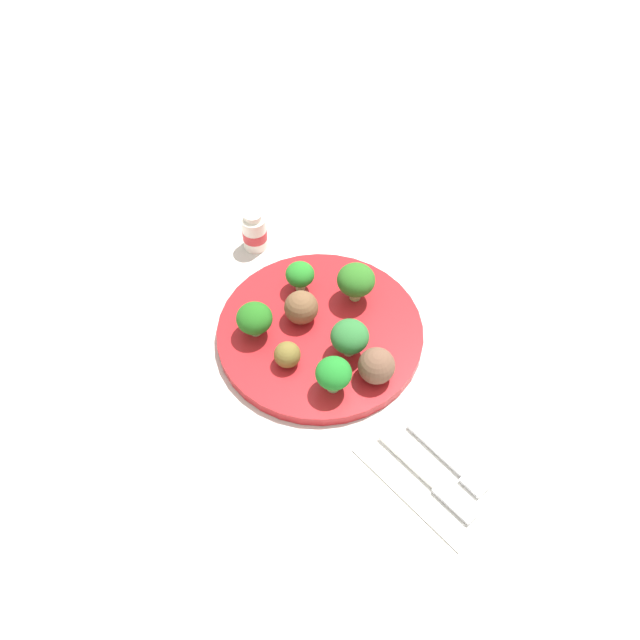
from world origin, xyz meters
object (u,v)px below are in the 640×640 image
(napkin, at_px, (435,468))
(fork, at_px, (451,461))
(broccoli_floret_mid_left, at_px, (254,319))
(broccoli_floret_back_right, at_px, (350,337))
(broccoli_floret_center, at_px, (356,280))
(broccoli_floret_front_right, at_px, (334,374))
(knife, at_px, (430,480))
(plate, at_px, (320,333))
(meatball_front_right, at_px, (377,366))
(meatball_center, at_px, (287,355))
(yogurt_bottle, at_px, (255,232))
(meatball_near_rim, at_px, (301,307))
(broccoli_floret_mid_right, at_px, (300,275))

(napkin, bearing_deg, fork, 73.24)
(broccoli_floret_mid_left, bearing_deg, broccoli_floret_back_right, 39.81)
(broccoli_floret_center, height_order, fork, broccoli_floret_center)
(broccoli_floret_front_right, xyz_separation_m, knife, (0.16, 0.02, -0.04))
(broccoli_floret_mid_left, distance_m, napkin, 0.30)
(plate, distance_m, broccoli_floret_mid_left, 0.09)
(meatball_front_right, xyz_separation_m, meatball_center, (-0.08, -0.08, -0.01))
(plate, relative_size, yogurt_bottle, 4.29)
(broccoli_floret_back_right, distance_m, meatball_near_rim, 0.09)
(broccoli_floret_center, distance_m, knife, 0.29)
(napkin, xyz_separation_m, knife, (0.01, -0.02, 0.00))
(fork, bearing_deg, broccoli_floret_back_right, -177.92)
(knife, bearing_deg, broccoli_floret_mid_right, 173.11)
(broccoli_floret_mid_right, height_order, yogurt_bottle, yogurt_bottle)
(meatball_near_rim, relative_size, yogurt_bottle, 0.71)
(broccoli_floret_center, distance_m, meatball_near_rim, 0.08)
(meatball_center, bearing_deg, broccoli_floret_back_right, 66.34)
(meatball_front_right, relative_size, fork, 0.39)
(broccoli_floret_mid_left, relative_size, meatball_front_right, 1.05)
(plate, relative_size, napkin, 1.65)
(yogurt_bottle, bearing_deg, knife, -5.14)
(meatball_front_right, bearing_deg, broccoli_floret_center, 153.95)
(broccoli_floret_front_right, xyz_separation_m, napkin, (0.15, 0.04, -0.05))
(broccoli_floret_mid_right, relative_size, meatball_near_rim, 0.99)
(napkin, distance_m, fork, 0.02)
(broccoli_floret_mid_right, bearing_deg, fork, -0.64)
(broccoli_floret_mid_left, bearing_deg, fork, 17.01)
(meatball_front_right, relative_size, napkin, 0.28)
(broccoli_floret_front_right, distance_m, yogurt_bottle, 0.29)
(broccoli_floret_mid_right, distance_m, meatball_center, 0.13)
(broccoli_floret_center, bearing_deg, meatball_front_right, -26.05)
(meatball_front_right, height_order, knife, meatball_front_right)
(meatball_center, bearing_deg, napkin, 16.03)
(broccoli_floret_back_right, distance_m, yogurt_bottle, 0.25)
(broccoli_floret_front_right, bearing_deg, broccoli_floret_back_right, 123.62)
(fork, bearing_deg, broccoli_floret_center, 167.90)
(meatball_front_right, xyz_separation_m, knife, (0.15, -0.03, -0.03))
(meatball_center, bearing_deg, broccoli_floret_center, 104.96)
(plate, bearing_deg, meatball_front_right, 7.56)
(meatball_front_right, bearing_deg, meatball_near_rim, -170.06)
(meatball_near_rim, bearing_deg, fork, 5.32)
(broccoli_floret_mid_right, relative_size, broccoli_floret_center, 0.79)
(broccoli_floret_back_right, xyz_separation_m, napkin, (0.19, -0.01, -0.05))
(broccoli_floret_back_right, distance_m, broccoli_floret_center, 0.09)
(broccoli_floret_mid_right, height_order, fork, broccoli_floret_mid_right)
(broccoli_floret_mid_left, distance_m, meatball_near_rim, 0.07)
(broccoli_floret_front_right, relative_size, meatball_front_right, 1.09)
(broccoli_floret_mid_right, bearing_deg, broccoli_floret_center, 42.11)
(meatball_front_right, bearing_deg, meatball_center, -136.24)
(broccoli_floret_back_right, height_order, yogurt_bottle, broccoli_floret_back_right)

